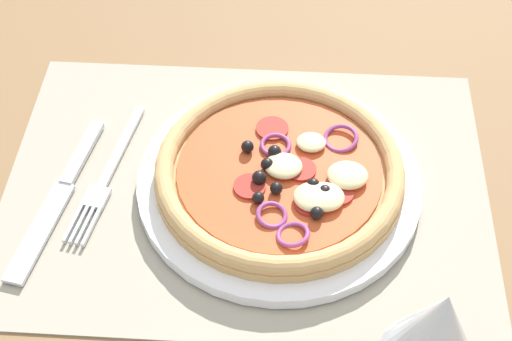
{
  "coord_description": "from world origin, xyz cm",
  "views": [
    {
      "loc": [
        -3.86,
        47.71,
        57.77
      ],
      "look_at": [
        -0.95,
        0.0,
        2.64
      ],
      "focal_mm": 54.12,
      "sensor_mm": 36.0,
      "label": 1
    }
  ],
  "objects_px": {
    "fork": "(105,179)",
    "knife": "(58,199)",
    "plate": "(279,185)",
    "pizza": "(281,174)",
    "wine_glass": "(436,333)"
  },
  "relations": [
    {
      "from": "plate",
      "to": "knife",
      "type": "xyz_separation_m",
      "value": [
        0.21,
        0.03,
        -0.0
      ]
    },
    {
      "from": "pizza",
      "to": "plate",
      "type": "bearing_deg",
      "value": -19.82
    },
    {
      "from": "plate",
      "to": "knife",
      "type": "bearing_deg",
      "value": 7.33
    },
    {
      "from": "plate",
      "to": "wine_glass",
      "type": "bearing_deg",
      "value": 119.5
    },
    {
      "from": "pizza",
      "to": "wine_glass",
      "type": "height_order",
      "value": "wine_glass"
    },
    {
      "from": "wine_glass",
      "to": "fork",
      "type": "bearing_deg",
      "value": -35.62
    },
    {
      "from": "knife",
      "to": "fork",
      "type": "bearing_deg",
      "value": 134.72
    },
    {
      "from": "fork",
      "to": "knife",
      "type": "xyz_separation_m",
      "value": [
        0.04,
        0.03,
        0.0
      ]
    },
    {
      "from": "knife",
      "to": "wine_glass",
      "type": "xyz_separation_m",
      "value": [
        -0.32,
        0.18,
        0.1
      ]
    },
    {
      "from": "plate",
      "to": "wine_glass",
      "type": "distance_m",
      "value": 0.25
    },
    {
      "from": "plate",
      "to": "wine_glass",
      "type": "relative_size",
      "value": 1.83
    },
    {
      "from": "knife",
      "to": "plate",
      "type": "bearing_deg",
      "value": 108.24
    },
    {
      "from": "fork",
      "to": "knife",
      "type": "height_order",
      "value": "knife"
    },
    {
      "from": "plate",
      "to": "pizza",
      "type": "height_order",
      "value": "pizza"
    },
    {
      "from": "plate",
      "to": "knife",
      "type": "height_order",
      "value": "plate"
    }
  ]
}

